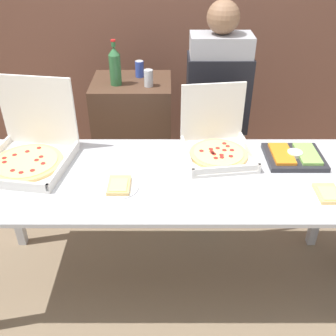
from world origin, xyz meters
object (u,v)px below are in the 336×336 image
pizza_box_far_left (32,149)px  paper_plate_front_right (329,195)px  pizza_box_near_left (219,144)px  soda_can_colored (141,69)px  soda_bottle (117,66)px  paper_plate_front_center (121,186)px  veggie_tray (296,157)px  person_server_vest (218,113)px  soda_can_silver (150,78)px

pizza_box_far_left → paper_plate_front_right: pizza_box_far_left is taller
pizza_box_near_left → soda_can_colored: bearing=114.4°
soda_bottle → paper_plate_front_right: bearing=-41.8°
soda_can_colored → paper_plate_front_center: bearing=-92.4°
pizza_box_near_left → soda_bottle: soda_bottle is taller
paper_plate_front_right → veggie_tray: veggie_tray is taller
pizza_box_near_left → person_server_vest: (0.04, 0.43, 0.00)m
pizza_box_near_left → pizza_box_far_left: 1.13m
veggie_tray → person_server_vest: bearing=130.6°
veggie_tray → soda_bottle: soda_bottle is taller
soda_bottle → soda_can_colored: bearing=44.5°
paper_plate_front_right → soda_can_silver: 1.48m
soda_can_colored → pizza_box_far_left: bearing=-123.5°
pizza_box_far_left → soda_can_silver: 1.01m
paper_plate_front_right → person_server_vest: person_server_vest is taller
paper_plate_front_center → soda_can_silver: bearing=82.7°
soda_can_colored → pizza_box_near_left: bearing=-57.9°
pizza_box_far_left → paper_plate_front_right: bearing=-2.9°
paper_plate_front_right → soda_can_colored: (-1.07, 1.26, 0.25)m
veggie_tray → soda_bottle: 1.40m
pizza_box_near_left → person_server_vest: bearing=77.0°
pizza_box_far_left → paper_plate_front_center: (0.56, -0.27, -0.07)m
pizza_box_near_left → soda_can_silver: bearing=117.3°
paper_plate_front_center → soda_bottle: (-0.11, 1.03, 0.33)m
veggie_tray → person_server_vest: size_ratio=0.20×
pizza_box_far_left → paper_plate_front_center: bearing=-17.4°
soda_bottle → soda_can_silver: (0.24, -0.03, -0.08)m
paper_plate_front_center → soda_can_colored: 1.21m
soda_can_colored → paper_plate_front_right: bearing=-49.8°
pizza_box_near_left → veggie_tray: 0.47m
soda_bottle → paper_plate_front_center: bearing=-83.7°
soda_can_silver → person_server_vest: person_server_vest is taller
paper_plate_front_right → soda_bottle: 1.69m
paper_plate_front_center → person_server_vest: size_ratio=0.12×
paper_plate_front_right → paper_plate_front_center: bearing=176.2°
soda_bottle → person_server_vest: size_ratio=0.19×
veggie_tray → pizza_box_far_left: bearing=-179.2°
pizza_box_near_left → soda_can_colored: (-0.52, 0.83, 0.18)m
paper_plate_front_right → soda_bottle: (-1.23, 1.10, 0.33)m
pizza_box_far_left → veggie_tray: 1.60m
paper_plate_front_center → soda_can_colored: size_ratio=1.73×
veggie_tray → person_server_vest: person_server_vest is taller
pizza_box_near_left → person_server_vest: 0.44m
pizza_box_far_left → paper_plate_front_center: 0.62m
veggie_tray → soda_can_colored: bearing=137.9°
paper_plate_front_right → paper_plate_front_center: same height
pizza_box_near_left → veggie_tray: size_ratio=1.37×
paper_plate_front_center → veggie_tray: bearing=15.9°
soda_bottle → person_server_vest: (0.72, -0.23, -0.26)m
pizza_box_near_left → person_server_vest: person_server_vest is taller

